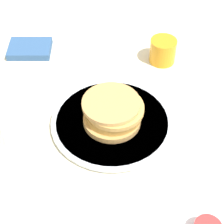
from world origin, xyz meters
The scene contains 5 objects.
ground_plane centered at (0.00, 0.00, 0.00)m, with size 4.00×4.00×0.00m, color beige.
plate centered at (-0.02, 0.01, 0.01)m, with size 0.29×0.29×0.01m.
pancake_stack centered at (-0.02, 0.01, 0.04)m, with size 0.14×0.15×0.05m.
juice_glass centered at (0.14, 0.24, 0.03)m, with size 0.07×0.07×0.07m.
napkin centered at (-0.23, 0.31, 0.01)m, with size 0.13×0.10×0.02m.
Camera 1 is at (-0.06, -0.58, 0.67)m, focal length 60.00 mm.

